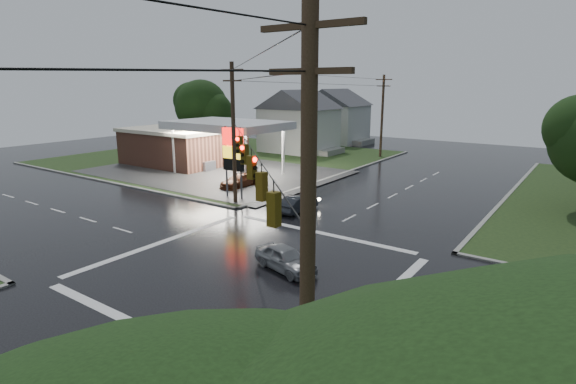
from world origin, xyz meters
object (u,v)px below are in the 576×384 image
Objects in this scene: utility_pole_se at (307,267)px; tree_nw_behind at (202,106)px; utility_pole_nw at (234,132)px; car_north at (298,203)px; pylon_sign at (233,151)px; car_pump at (239,181)px; house_far at (335,115)px; house_near at (299,120)px; utility_pole_n at (382,115)px; car_crossing at (285,258)px; gas_station at (189,143)px.

tree_nw_behind is (-43.34, 39.49, 0.46)m from utility_pole_se.
utility_pole_nw is 2.91× the size of car_north.
pylon_sign reaches higher than car_north.
pylon_sign is 1.41× the size of car_pump.
car_pump is (-22.50, 23.50, -5.11)m from utility_pole_se.
house_near is at bearing -85.24° from house_far.
car_north is (5.53, -27.69, -4.85)m from utility_pole_n.
utility_pole_n is 1.05× the size of tree_nw_behind.
car_crossing is (23.53, -47.14, -3.76)m from house_far.
car_north is (17.98, -37.69, -3.78)m from house_far.
utility_pole_n is 0.95× the size of house_far.
gas_station is 28.61m from house_far.
utility_pole_n is 0.95× the size of house_near.
car_pump is at bearing 127.87° from utility_pole_nw.
utility_pole_se is 1.00× the size of house_near.
car_pump is at bearing -21.87° from car_north.
house_far reaches higher than pylon_sign.
pylon_sign is 28.34m from utility_pole_se.
house_far is (-1.00, 12.00, 0.00)m from house_near.
utility_pole_se is (20.00, -20.00, 1.71)m from pylon_sign.
car_pump is (7.95, -22.00, -3.79)m from house_near.
house_near reaches higher than car_north.
utility_pole_se is at bearing -68.20° from utility_pole_n.
utility_pole_nw is 14.94m from car_crossing.
house_far is (3.73, 28.30, 1.86)m from gas_station.
car_pump is at bearing 133.75° from utility_pole_se.
utility_pole_se is 2.91× the size of car_north.
house_near is 2.92× the size of car_north.
house_near is at bearing 73.83° from gas_station.
house_far reaches higher than car_crossing.
utility_pole_nw is at bearing -66.63° from house_near.
house_near reaches higher than car_crossing.
car_pump is at bearing -37.50° from tree_nw_behind.
utility_pole_nw is at bearing 67.76° from car_crossing.
house_far is (-12.45, 10.00, -1.06)m from utility_pole_n.
tree_nw_behind reaches higher than car_crossing.
house_far is at bearing 106.98° from pylon_sign.
house_near reaches higher than pylon_sign.
tree_nw_behind is at bearing 137.66° from utility_pole_se.
car_north is at bearing -56.55° from house_near.
utility_pole_se is 54.77m from house_near.
utility_pole_n is (16.18, 18.30, 2.92)m from gas_station.
utility_pole_nw reaches higher than house_far.
house_near is (-10.45, 25.50, 0.39)m from pylon_sign.
tree_nw_behind is at bearing 139.90° from utility_pole_nw.
car_north is (5.53, 0.81, -5.10)m from utility_pole_nw.
car_north is at bearing -23.40° from gas_station.
utility_pole_nw reaches higher than car_crossing.
utility_pole_nw reaches higher than gas_station.
house_near reaches higher than car_pump.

